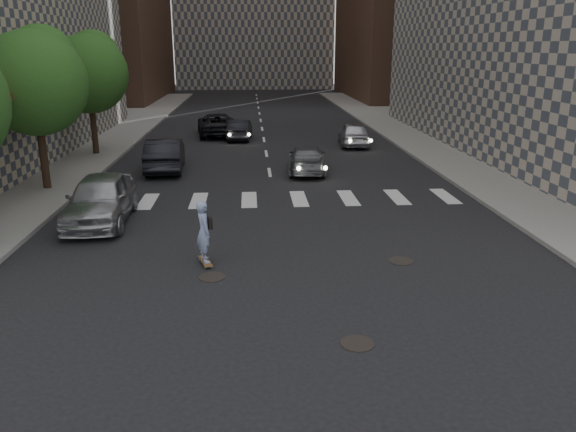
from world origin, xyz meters
name	(u,v)px	position (x,y,z in m)	size (l,w,h in m)	color
ground	(290,294)	(0.00, 0.00, 0.00)	(160.00, 160.00, 0.00)	black
sidewalk_left	(12,152)	(-14.50, 20.00, 0.07)	(13.00, 80.00, 0.15)	gray
sidewalk_right	(506,146)	(14.50, 20.00, 0.07)	(13.00, 80.00, 0.15)	gray
tree_b	(36,78)	(-9.45, 11.14, 4.65)	(4.20, 4.20, 6.60)	#382619
tree_c	(90,70)	(-9.45, 19.14, 4.65)	(4.20, 4.20, 6.60)	#382619
manhole_a	(357,343)	(1.20, -2.50, 0.01)	(0.70, 0.70, 0.02)	black
manhole_b	(212,277)	(-2.00, 1.20, 0.01)	(0.70, 0.70, 0.02)	black
manhole_c	(401,261)	(3.30, 2.00, 0.01)	(0.70, 0.70, 0.02)	black
skateboarder	(204,231)	(-2.24, 2.17, 0.97)	(0.59, 0.95, 1.84)	brown
silver_sedan	(100,199)	(-6.11, 6.39, 0.83)	(1.97, 4.90, 1.67)	#ACAEB3
traffic_car_a	(165,155)	(-5.08, 14.80, 0.80)	(1.68, 4.83, 1.59)	black
traffic_car_b	(307,159)	(1.83, 14.00, 0.64)	(1.78, 4.39, 1.27)	slate
traffic_car_c	(217,124)	(-3.14, 26.00, 0.76)	(2.51, 5.43, 1.51)	black
traffic_car_d	(354,134)	(5.44, 21.34, 0.73)	(1.73, 4.30, 1.47)	silver
traffic_car_e	(240,129)	(-1.57, 24.18, 0.66)	(1.39, 3.98, 1.31)	black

